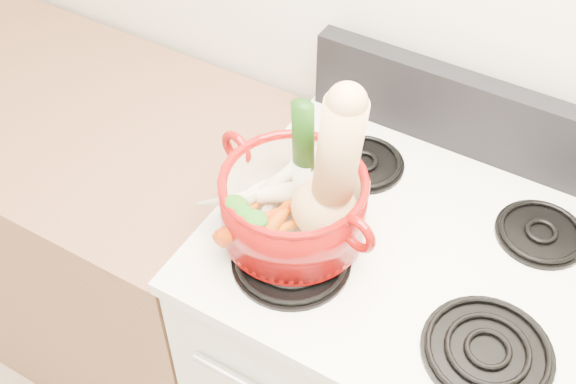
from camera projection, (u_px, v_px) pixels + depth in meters
The scene contains 24 objects.
stove_body at pixel (393, 375), 1.73m from camera, with size 0.76×0.65×0.92m, color silver.
cooktop at pixel (419, 250), 1.38m from camera, with size 0.78×0.67×0.03m, color silver.
control_backsplash at pixel (483, 120), 1.48m from camera, with size 0.76×0.05×0.18m, color black.
counter_left at pixel (59, 210), 2.11m from camera, with size 1.36×0.65×0.90m, color brown.
burner_front_left at pixel (291, 259), 1.34m from camera, with size 0.22×0.22×0.02m, color black.
burner_front_right at pixel (488, 350), 1.20m from camera, with size 0.22×0.22×0.02m, color black.
burner_back_left at pixel (363, 162), 1.51m from camera, with size 0.17×0.17×0.02m, color black.
burner_back_right at pixel (541, 232), 1.38m from camera, with size 0.17×0.17×0.02m, color black.
dutch_oven at pixel (293, 206), 1.33m from camera, with size 0.27×0.27×0.13m, color maroon.
pot_handle_left at pixel (236, 148), 1.37m from camera, with size 0.08×0.08×0.02m, color maroon.
pot_handle_right at pixel (358, 234), 1.22m from camera, with size 0.08×0.08×0.02m, color maroon.
squash at pixel (333, 170), 1.22m from camera, with size 0.13×0.13×0.31m, color #E5B675, non-canonical shape.
leek at pixel (304, 157), 1.28m from camera, with size 0.04×0.04×0.27m, color silver.
ginger at pixel (315, 187), 1.38m from camera, with size 0.09×0.06×0.05m, color #D0B980.
parsnip_0 at pixel (279, 194), 1.37m from camera, with size 0.04×0.04×0.23m, color beige.
parsnip_1 at pixel (262, 190), 1.37m from camera, with size 0.04×0.04×0.19m, color beige.
parsnip_2 at pixel (285, 180), 1.38m from camera, with size 0.04×0.04×0.19m, color beige.
parsnip_3 at pixel (248, 196), 1.34m from camera, with size 0.04×0.04×0.19m, color #F0E8C3.
parsnip_4 at pixel (297, 171), 1.38m from camera, with size 0.04×0.04×0.18m, color beige.
parsnip_5 at pixel (283, 177), 1.36m from camera, with size 0.05×0.05×0.25m, color beige.
carrot_0 at pixel (279, 231), 1.31m from camera, with size 0.03×0.03×0.15m, color #D2650A.
carrot_1 at pixel (246, 215), 1.33m from camera, with size 0.03×0.03×0.15m, color #D1560A.
carrot_2 at pixel (284, 212), 1.33m from camera, with size 0.04×0.04×0.19m, color #CF5C0A.
carrot_3 at pixel (257, 222), 1.30m from camera, with size 0.03×0.03×0.15m, color #DD410B.
Camera 1 is at (0.23, 0.52, 2.01)m, focal length 45.00 mm.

